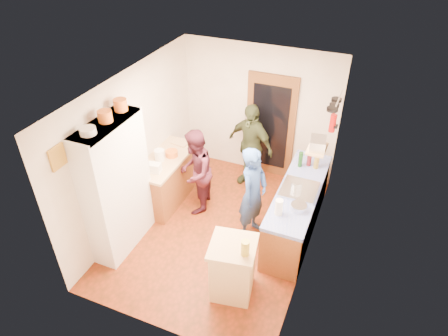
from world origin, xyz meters
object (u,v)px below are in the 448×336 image
Objects in this scene: island_base at (233,270)px; person_left at (197,171)px; hutch_body at (117,187)px; right_counter_base at (297,211)px; person_back at (251,146)px; person_hob at (254,195)px.

person_left is (-1.25, 1.51, 0.36)m from island_base.
hutch_body is at bearing 172.25° from island_base.
person_back reaches higher than right_counter_base.
person_hob is 1.45m from person_back.
person_left is (-1.77, -0.06, 0.37)m from right_counter_base.
hutch_body is 2.10m from person_hob.
right_counter_base is at bearing 79.34° from person_left.
person_back is at bearing 137.97° from person_left.
person_back is at bearing 60.06° from hutch_body.
hutch_body reaches higher than person_back.
person_hob is at bearing 95.65° from island_base.
hutch_body is 1.40× the size of person_left.
hutch_body is 1.00× the size of right_counter_base.
hutch_body is 1.31× the size of person_back.
person_left reaches higher than right_counter_base.
person_left is 0.94× the size of person_back.
island_base is 0.51× the size of person_back.
right_counter_base is (2.50, 1.30, -0.68)m from hutch_body.
person_left is at bearing -178.19° from right_counter_base.
person_left is at bearing -101.08° from person_back.
person_hob reaches higher than right_counter_base.
hutch_body is at bearing -101.46° from person_back.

